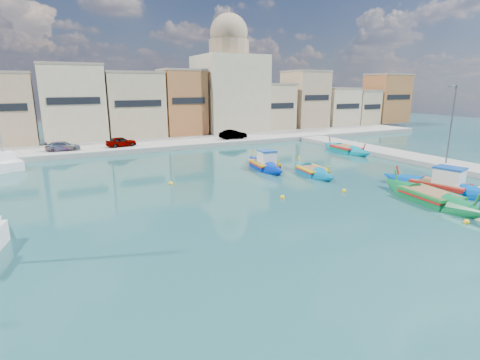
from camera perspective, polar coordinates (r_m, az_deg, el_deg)
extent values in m
plane|color=#164443|center=(25.44, 17.28, -4.66)|extent=(160.00, 160.00, 0.00)
cube|color=gray|center=(52.50, -7.72, 5.71)|extent=(80.00, 8.00, 0.60)
cube|color=tan|center=(56.46, -32.29, 9.04)|extent=(6.90, 6.32, 8.74)
cube|color=black|center=(53.25, -32.62, 9.29)|extent=(5.52, 0.10, 0.90)
cube|color=#BFB08E|center=(56.29, -24.11, 10.56)|extent=(7.88, 6.24, 9.89)
cube|color=gray|center=(56.31, -24.65, 15.73)|extent=(8.04, 6.37, 0.30)
cube|color=black|center=(53.11, -23.94, 10.97)|extent=(6.30, 0.10, 0.90)
cube|color=tan|center=(57.95, -15.95, 10.86)|extent=(7.88, 7.44, 8.99)
cube|color=gray|center=(57.91, -16.27, 15.45)|extent=(8.04, 7.59, 0.30)
cube|color=black|center=(54.24, -15.17, 11.20)|extent=(6.30, 0.10, 0.90)
cube|color=#A86534|center=(59.18, -8.79, 11.50)|extent=(6.17, 6.13, 9.43)
cube|color=gray|center=(59.16, -8.98, 16.21)|extent=(6.29, 6.26, 0.30)
cube|color=black|center=(56.22, -7.78, 11.89)|extent=(4.93, 0.10, 0.90)
cube|color=tan|center=(62.77, -2.34, 10.26)|extent=(7.31, 7.69, 6.05)
cube|color=gray|center=(62.63, -2.37, 13.16)|extent=(7.46, 7.85, 0.30)
cube|color=black|center=(59.24, -0.74, 10.33)|extent=(5.85, 0.10, 0.90)
cube|color=tan|center=(66.28, 4.11, 11.03)|extent=(7.54, 7.30, 7.41)
cube|color=gray|center=(66.18, 4.17, 14.37)|extent=(7.69, 7.45, 0.30)
cube|color=black|center=(63.13, 5.88, 11.18)|extent=(6.03, 0.10, 0.90)
cube|color=tan|center=(70.50, 9.83, 11.96)|extent=(6.36, 6.97, 9.63)
cube|color=gray|center=(70.50, 10.01, 15.99)|extent=(6.48, 7.11, 0.30)
cube|color=black|center=(67.68, 11.67, 12.20)|extent=(5.09, 0.10, 0.90)
cube|color=#BFB08E|center=(75.00, 14.36, 10.71)|extent=(6.63, 6.70, 6.65)
cube|color=gray|center=(74.89, 14.52, 13.36)|extent=(6.76, 6.83, 0.30)
cube|color=black|center=(72.46, 16.16, 10.75)|extent=(5.30, 0.10, 0.90)
cube|color=tan|center=(79.45, 17.53, 10.51)|extent=(5.08, 7.51, 6.20)
cube|color=gray|center=(79.34, 17.71, 12.85)|extent=(5.18, 7.66, 0.30)
cube|color=black|center=(76.76, 19.55, 10.48)|extent=(4.06, 0.10, 0.90)
cube|color=#A86534|center=(83.83, 21.42, 11.43)|extent=(7.79, 6.00, 9.33)
cube|color=gray|center=(83.81, 21.73, 14.71)|extent=(7.95, 6.12, 0.30)
cube|color=black|center=(81.81, 23.06, 11.56)|extent=(6.23, 0.10, 0.90)
cube|color=#BFB08E|center=(63.17, -1.63, 12.99)|extent=(10.00, 10.00, 12.00)
cylinder|color=#9E8466|center=(63.43, -1.68, 19.51)|extent=(6.40, 6.40, 2.40)
sphere|color=#9E8466|center=(63.67, -1.69, 21.47)|extent=(6.00, 6.00, 6.00)
cylinder|color=#9E8466|center=(64.10, -1.71, 24.05)|extent=(0.30, 0.30, 1.60)
cylinder|color=#595B60|center=(41.79, 29.44, 6.98)|extent=(0.16, 0.16, 8.00)
cylinder|color=#595B60|center=(41.27, 29.79, 12.33)|extent=(1.00, 0.10, 0.10)
cube|color=#595B60|center=(40.86, 29.39, 12.31)|extent=(0.35, 0.15, 0.18)
imported|color=#4C1919|center=(48.63, -17.66, 5.59)|extent=(3.77, 1.98, 1.22)
imported|color=#4C1919|center=(53.29, -1.06, 6.98)|extent=(3.88, 1.35, 1.28)
imported|color=#4C1919|center=(48.03, -25.38, 4.70)|extent=(3.80, 1.68, 1.08)
cube|color=#004BAD|center=(32.73, 28.12, -1.18)|extent=(2.95, 4.14, 1.04)
cone|color=#004BAD|center=(33.85, 23.28, -0.09)|extent=(2.87, 3.83, 2.68)
cube|color=red|center=(32.63, 28.21, -0.44)|extent=(3.08, 4.35, 0.19)
cube|color=red|center=(32.67, 28.17, -0.76)|extent=(3.07, 4.23, 0.10)
cube|color=olive|center=(32.61, 28.23, -0.29)|extent=(2.56, 3.73, 0.06)
cylinder|color=red|center=(33.83, 22.93, 1.12)|extent=(0.26, 0.51, 1.14)
cube|color=white|center=(32.31, 29.24, 0.51)|extent=(1.89, 2.20, 1.15)
cube|color=#0F47A5|center=(32.19, 29.37, 1.61)|extent=(2.00, 2.36, 0.13)
cube|color=#0025A7|center=(36.89, 3.76, 2.06)|extent=(2.36, 3.39, 0.99)
cone|color=#0025A7|center=(39.24, 2.22, 2.89)|extent=(2.33, 3.17, 2.48)
cone|color=#0025A7|center=(34.56, 5.50, 1.27)|extent=(2.33, 3.17, 2.48)
cube|color=gold|center=(36.81, 3.77, 2.69)|extent=(2.46, 3.57, 0.18)
cube|color=red|center=(36.84, 3.77, 2.42)|extent=(2.47, 3.46, 0.10)
cube|color=olive|center=(36.79, 3.77, 2.82)|extent=(2.03, 3.07, 0.06)
cylinder|color=gold|center=(39.36, 2.09, 3.88)|extent=(0.20, 0.48, 1.08)
cylinder|color=gold|center=(34.19, 5.72, 2.24)|extent=(0.20, 0.48, 1.08)
cube|color=white|center=(36.27, 4.08, 3.53)|extent=(1.58, 1.77, 1.09)
cube|color=#0F47A5|center=(36.17, 4.09, 4.47)|extent=(1.67, 1.90, 0.12)
cube|color=#008497|center=(47.79, 15.77, 4.36)|extent=(2.31, 3.60, 1.05)
cone|color=#008497|center=(50.00, 13.69, 4.97)|extent=(2.30, 3.34, 2.66)
cone|color=#008497|center=(45.63, 18.04, 3.82)|extent=(2.30, 3.34, 2.66)
cube|color=red|center=(47.72, 15.80, 4.89)|extent=(2.41, 3.79, 0.19)
cube|color=#197F33|center=(47.75, 15.79, 4.66)|extent=(2.42, 3.67, 0.11)
cube|color=olive|center=(47.70, 15.81, 4.99)|extent=(1.98, 3.26, 0.06)
cylinder|color=red|center=(50.13, 13.54, 5.80)|extent=(0.18, 0.51, 1.15)
cylinder|color=red|center=(45.31, 18.35, 4.61)|extent=(0.18, 0.51, 1.15)
cube|color=#006DA0|center=(34.98, 10.96, 1.13)|extent=(2.22, 3.03, 0.93)
cone|color=#006DA0|center=(36.94, 9.17, 1.98)|extent=(2.20, 2.86, 2.29)
cone|color=#006DA0|center=(33.04, 12.97, 0.34)|extent=(2.20, 2.86, 2.29)
cube|color=yellow|center=(34.89, 10.99, 1.75)|extent=(2.32, 3.20, 0.17)
cube|color=red|center=(34.93, 10.98, 1.49)|extent=(2.32, 3.10, 0.09)
cube|color=olive|center=(34.88, 11.00, 1.87)|extent=(1.91, 2.74, 0.06)
cylinder|color=yellow|center=(37.02, 9.04, 2.96)|extent=(0.19, 0.45, 1.01)
cylinder|color=yellow|center=(32.71, 13.24, 1.27)|extent=(0.19, 0.45, 1.01)
cube|color=#0A6D35|center=(29.40, 26.93, -2.61)|extent=(2.70, 4.03, 1.10)
cone|color=#0A6D35|center=(31.51, 22.92, -1.02)|extent=(2.66, 3.74, 2.80)
cone|color=#0A6D35|center=(27.44, 31.57, -4.20)|extent=(2.66, 3.74, 2.80)
cube|color=#18782A|center=(29.28, 27.03, -1.74)|extent=(2.82, 4.25, 0.20)
cube|color=red|center=(29.33, 26.99, -2.12)|extent=(2.82, 4.12, 0.11)
cube|color=olive|center=(29.26, 27.05, -1.58)|extent=(2.33, 3.65, 0.07)
cylinder|color=#18782A|center=(31.57, 22.68, 0.37)|extent=(0.22, 0.54, 1.20)
cylinder|color=#18782A|center=(27.06, 32.26, -2.93)|extent=(0.22, 0.54, 1.20)
cube|color=white|center=(43.78, -32.14, 1.99)|extent=(3.58, 5.84, 1.19)
cube|color=white|center=(43.63, -32.30, 3.16)|extent=(2.11, 2.32, 0.64)
sphere|color=yellow|center=(27.26, 6.49, -2.65)|extent=(0.36, 0.36, 0.36)
sphere|color=yellow|center=(29.81, 15.58, -1.63)|extent=(0.36, 0.36, 0.36)
sphere|color=yellow|center=(43.77, 2.82, 3.84)|extent=(0.36, 0.36, 0.36)
sphere|color=yellow|center=(31.40, -10.50, -0.54)|extent=(0.36, 0.36, 0.36)
sphere|color=yellow|center=(34.92, 32.61, -1.09)|extent=(0.36, 0.36, 0.36)
sphere|color=yellow|center=(26.05, 31.23, -5.51)|extent=(0.36, 0.36, 0.36)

